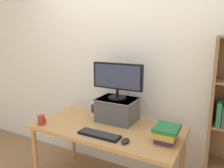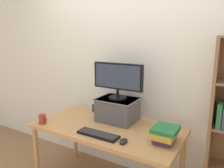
# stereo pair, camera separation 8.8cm
# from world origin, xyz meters

# --- Properties ---
(back_wall) EXTENTS (7.00, 0.08, 2.60)m
(back_wall) POSITION_xyz_m (0.00, 0.50, 1.30)
(back_wall) COLOR silver
(back_wall) RESTS_ON ground_plane
(desk) EXTENTS (1.53, 0.76, 0.72)m
(desk) POSITION_xyz_m (0.00, 0.00, 0.65)
(desk) COLOR #B7844C
(desk) RESTS_ON ground_plane
(riser_box) EXTENTS (0.43, 0.34, 0.25)m
(riser_box) POSITION_xyz_m (0.02, 0.20, 0.85)
(riser_box) COLOR #515156
(riser_box) RESTS_ON desk
(computer_monitor) EXTENTS (0.57, 0.20, 0.39)m
(computer_monitor) POSITION_xyz_m (0.02, 0.20, 1.19)
(computer_monitor) COLOR black
(computer_monitor) RESTS_ON riser_box
(keyboard) EXTENTS (0.41, 0.13, 0.02)m
(keyboard) POSITION_xyz_m (0.05, -0.22, 0.74)
(keyboard) COLOR black
(keyboard) RESTS_ON desk
(computer_mouse) EXTENTS (0.06, 0.10, 0.04)m
(computer_mouse) POSITION_xyz_m (0.32, -0.23, 0.74)
(computer_mouse) COLOR black
(computer_mouse) RESTS_ON desk
(book_stack) EXTENTS (0.21, 0.25, 0.14)m
(book_stack) POSITION_xyz_m (0.62, -0.03, 0.80)
(book_stack) COLOR #4C336B
(book_stack) RESTS_ON desk
(coffee_mug) EXTENTS (0.11, 0.07, 0.10)m
(coffee_mug) POSITION_xyz_m (-0.63, -0.28, 0.77)
(coffee_mug) COLOR #9E2D28
(coffee_mug) RESTS_ON desk
(desk_speaker) EXTENTS (0.07, 0.07, 0.18)m
(desk_speaker) POSITION_xyz_m (-0.28, 0.21, 0.81)
(desk_speaker) COLOR silver
(desk_speaker) RESTS_ON desk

